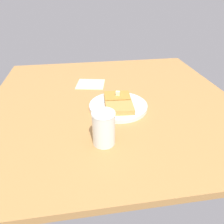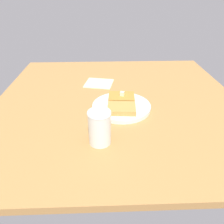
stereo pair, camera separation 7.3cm
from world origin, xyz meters
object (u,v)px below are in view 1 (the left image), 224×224
Objects in this scene: plate at (118,106)px; napkin at (91,84)px; syrup_jar at (104,129)px; fork at (102,107)px.

plate is 1.75× the size of napkin.
syrup_jar is at bearing 1.25° from napkin.
plate is 2.09× the size of syrup_jar.
syrup_jar is (18.46, -1.35, 3.11)cm from fork.
fork is 18.77cm from syrup_jar.
syrup_jar is 0.84× the size of napkin.
napkin is at bearing -178.75° from syrup_jar.
syrup_jar is 44.75cm from napkin.
napkin is (-24.26, -9.00, -0.78)cm from plate.
syrup_jar is at bearing -21.64° from plate.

